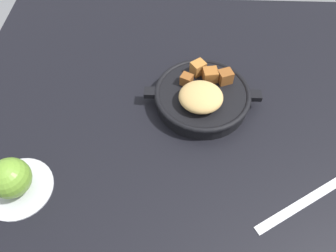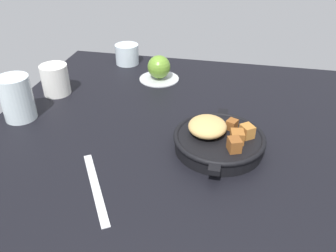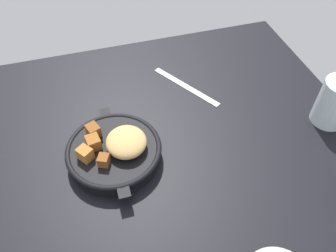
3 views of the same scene
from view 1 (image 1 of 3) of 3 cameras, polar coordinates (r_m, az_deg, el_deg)
The scene contains 5 objects.
ground_plane at distance 68.16cm, azimuth 0.83°, elevation -2.55°, with size 93.85×97.29×2.40cm, color black.
cast_iron_skillet at distance 70.85cm, azimuth 5.53°, elevation 5.18°, with size 24.75×20.50×7.05cm.
saucer_plate at distance 67.21cm, azimuth -24.65°, elevation -9.63°, with size 12.53×12.53×0.60cm, color #B7BABF.
red_apple at distance 64.06cm, azimuth -25.84°, elevation -8.03°, with size 7.17×7.17×7.17cm, color olive.
butter_knife at distance 64.83cm, azimuth 22.08°, elevation -11.96°, with size 21.53×1.60×0.36cm, color silver.
Camera 1 is at (-0.45, 37.75, 55.55)cm, focal length 35.47 mm.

